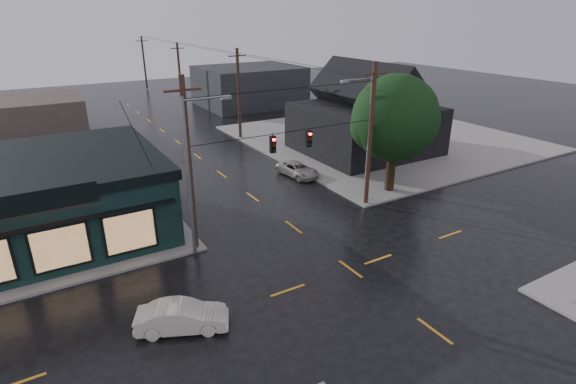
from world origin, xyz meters
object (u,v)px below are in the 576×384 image
utility_pole_nw (196,249)px  utility_pole_ne (365,204)px  suv_silver (298,169)px  corner_tree (395,118)px  sedan_cream (182,317)px

utility_pole_nw → utility_pole_ne: bearing=0.0°
utility_pole_nw → utility_pole_ne: 13.00m
suv_silver → utility_pole_nw: bearing=-154.5°
suv_silver → corner_tree: bearing=-64.7°
utility_pole_nw → utility_pole_ne: same height
utility_pole_ne → sedan_cream: size_ratio=2.52×
sedan_cream → suv_silver: sedan_cream is taller
utility_pole_nw → sedan_cream: (-3.04, -6.70, 0.66)m
utility_pole_nw → sedan_cream: bearing=-114.4°
utility_pole_nw → utility_pole_ne: (13.00, 0.00, 0.00)m
utility_pole_nw → corner_tree: bearing=3.8°
utility_pole_ne → corner_tree: bearing=18.2°
corner_tree → utility_pole_nw: 17.29m
utility_pole_ne → suv_silver: bearing=97.6°
corner_tree → suv_silver: (-4.29, 6.67, -5.22)m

